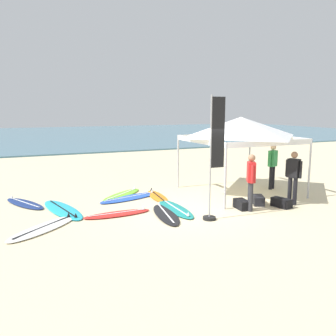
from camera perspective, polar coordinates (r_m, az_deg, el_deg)
name	(u,v)px	position (r m, az deg, el deg)	size (l,w,h in m)	color
ground_plane	(201,209)	(10.97, 5.36, -6.57)	(80.00, 80.00, 0.00)	beige
sea	(62,135)	(42.48, -16.69, 5.10)	(80.00, 36.00, 0.10)	teal
canopy_tent	(241,127)	(12.94, 11.63, 6.48)	(3.47, 3.47, 2.75)	#B7B7BC
surfboard_cyan	(63,210)	(11.19, -16.63, -6.43)	(1.24, 2.68, 0.19)	#23B2CC
surfboard_red	(118,214)	(10.41, -8.09, -7.31)	(2.01, 0.62, 0.19)	red
surfboard_lime	(122,195)	(12.63, -7.43, -4.29)	(1.98, 1.80, 0.19)	#7AD12D
surfboard_black	(166,214)	(10.27, -0.37, -7.44)	(0.93, 2.21, 0.19)	black
surfboard_white	(44,228)	(9.68, -19.37, -9.07)	(2.15, 1.99, 0.19)	white
surfboard_orange	(157,196)	(12.31, -1.74, -4.57)	(0.66, 1.87, 0.19)	orange
surfboard_navy	(25,203)	(12.29, -22.11, -5.30)	(1.40, 2.09, 0.19)	navy
surfboard_teal	(175,209)	(10.82, 1.18, -6.56)	(0.65, 2.25, 0.19)	#19847F
surfboard_blue	(130,197)	(12.21, -6.10, -4.74)	(2.42, 1.30, 0.19)	blue
person_red	(251,178)	(10.81, 13.22, -1.64)	(0.36, 0.50, 1.71)	#2D2D33
person_green	(273,163)	(13.97, 16.49, 0.71)	(0.51, 0.35, 1.71)	black
person_black	(293,174)	(11.87, 19.54, -0.95)	(0.32, 0.53, 1.71)	black
banner_flag	(214,163)	(9.68, 7.42, 0.77)	(0.60, 0.36, 3.40)	#99999E
gear_bag_near_tent	(258,200)	(11.75, 14.32, -5.04)	(0.60, 0.32, 0.28)	#232328
gear_bag_by_pole	(242,204)	(11.13, 11.81, -5.75)	(0.60, 0.32, 0.28)	black
gear_bag_on_sand	(281,203)	(11.64, 17.80, -5.34)	(0.60, 0.32, 0.28)	black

